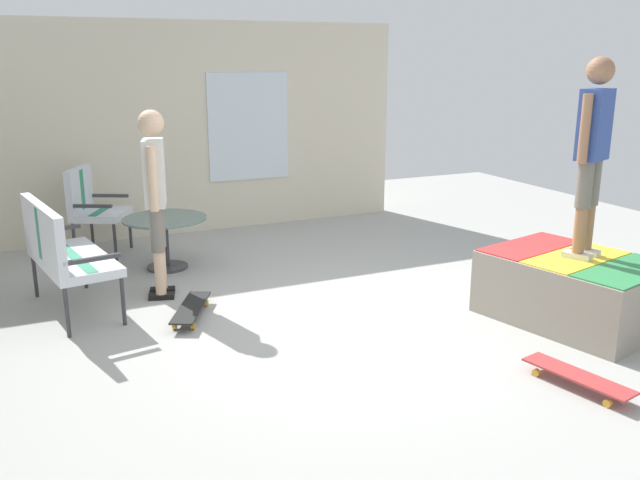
% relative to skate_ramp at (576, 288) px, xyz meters
% --- Properties ---
extents(ground_plane, '(12.00, 12.00, 0.10)m').
position_rel_skate_ramp_xyz_m(ground_plane, '(0.73, 1.89, -0.34)').
color(ground_plane, '#A8A8A3').
extents(house_facade, '(0.23, 6.00, 2.69)m').
position_rel_skate_ramp_xyz_m(house_facade, '(4.53, 2.38, 1.06)').
color(house_facade, beige).
rests_on(house_facade, ground_plane).
extents(skate_ramp, '(1.78, 2.09, 0.58)m').
position_rel_skate_ramp_xyz_m(skate_ramp, '(0.00, 0.00, 0.00)').
color(skate_ramp, gray).
rests_on(skate_ramp, ground_plane).
extents(patio_bench, '(1.32, 0.75, 1.02)m').
position_rel_skate_ramp_xyz_m(patio_bench, '(2.03, 4.08, 0.33)').
color(patio_bench, '#38383D').
rests_on(patio_bench, ground_plane).
extents(patio_chair_near_house, '(0.80, 0.77, 1.02)m').
position_rel_skate_ramp_xyz_m(patio_chair_near_house, '(3.90, 3.61, 0.32)').
color(patio_chair_near_house, '#38383D').
rests_on(patio_chair_near_house, ground_plane).
extents(patio_table, '(0.90, 0.90, 0.57)m').
position_rel_skate_ramp_xyz_m(patio_table, '(2.98, 2.95, 0.11)').
color(patio_table, '#38383D').
rests_on(patio_table, ground_plane).
extents(person_watching, '(0.47, 0.31, 1.79)m').
position_rel_skate_ramp_xyz_m(person_watching, '(2.12, 3.19, 0.77)').
color(person_watching, black).
rests_on(person_watching, ground_plane).
extents(person_skater, '(0.33, 0.45, 1.67)m').
position_rel_skate_ramp_xyz_m(person_skater, '(-0.01, -0.01, 1.26)').
color(person_skater, silver).
rests_on(person_skater, skate_ramp).
extents(skateboard_by_bench, '(0.80, 0.54, 0.10)m').
position_rel_skate_ramp_xyz_m(skateboard_by_bench, '(1.45, 3.07, -0.21)').
color(skateboard_by_bench, black).
rests_on(skateboard_by_bench, ground_plane).
extents(skateboard_spare, '(0.82, 0.36, 0.10)m').
position_rel_skate_ramp_xyz_m(skateboard_spare, '(-0.99, 0.93, -0.21)').
color(skateboard_spare, '#B23838').
rests_on(skateboard_spare, ground_plane).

